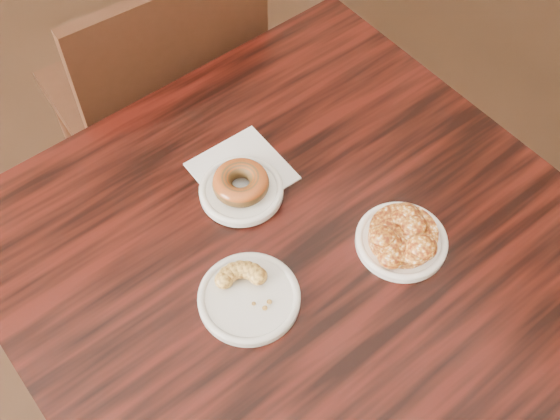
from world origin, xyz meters
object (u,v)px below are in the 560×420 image
chair_far (150,95)px  glazed_donut (241,183)px  cafe_table (300,346)px  apple_fritter (403,233)px  cruller_fragment (249,292)px

chair_far → glazed_donut: bearing=82.4°
cafe_table → apple_fritter: apple_fritter is taller
chair_far → apple_fritter: chair_far is taller
glazed_donut → apple_fritter: bearing=-48.1°
cafe_table → glazed_donut: bearing=93.3°
apple_fritter → chair_far: bearing=102.7°
cafe_table → apple_fritter: 0.44m
cafe_table → cruller_fragment: 0.42m
glazed_donut → cruller_fragment: glazed_donut is taller
chair_far → glazed_donut: size_ratio=9.20×
cafe_table → chair_far: size_ratio=1.03×
chair_far → cruller_fragment: bearing=76.9°
chair_far → glazed_donut: 0.67m
glazed_donut → cruller_fragment: bearing=-112.3°
glazed_donut → cruller_fragment: 0.21m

